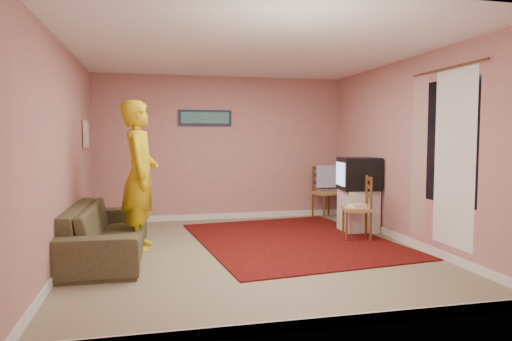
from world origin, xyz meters
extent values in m
plane|color=gray|center=(0.00, 0.00, 0.00)|extent=(5.00, 5.00, 0.00)
cube|color=tan|center=(0.00, 2.50, 1.30)|extent=(4.50, 0.02, 2.60)
cube|color=tan|center=(0.00, -2.50, 1.30)|extent=(4.50, 0.02, 2.60)
cube|color=tan|center=(-2.25, 0.00, 1.30)|extent=(0.02, 5.00, 2.60)
cube|color=tan|center=(2.25, 0.00, 1.30)|extent=(0.02, 5.00, 2.60)
cube|color=white|center=(0.00, 0.00, 2.60)|extent=(4.50, 5.00, 0.02)
cube|color=white|center=(0.00, 2.49, 0.05)|extent=(4.50, 0.02, 0.10)
cube|color=white|center=(0.00, -2.49, 0.05)|extent=(4.50, 0.02, 0.10)
cube|color=white|center=(-2.24, 0.00, 0.05)|extent=(0.02, 5.00, 0.10)
cube|color=white|center=(2.24, 0.00, 0.05)|extent=(0.02, 5.00, 0.10)
cube|color=black|center=(2.24, -0.90, 1.45)|extent=(0.01, 1.10, 1.50)
cube|color=white|center=(2.23, -1.05, 1.25)|extent=(0.01, 0.75, 2.10)
cube|color=beige|center=(2.21, -0.35, 1.25)|extent=(0.01, 0.35, 2.10)
cylinder|color=brown|center=(2.20, -0.90, 2.32)|extent=(0.02, 1.40, 0.02)
cube|color=#141B37|center=(-0.30, 2.47, 1.85)|extent=(0.95, 0.03, 0.28)
cube|color=#285B71|center=(-0.30, 2.45, 1.85)|extent=(0.86, 0.01, 0.20)
cube|color=beige|center=(-2.22, 1.60, 1.55)|extent=(0.03, 0.38, 0.42)
cube|color=silver|center=(-2.20, 1.60, 1.55)|extent=(0.01, 0.30, 0.34)
cube|color=black|center=(0.73, 0.52, 0.01)|extent=(2.95, 3.52, 0.02)
cube|color=silver|center=(1.95, 0.89, 0.34)|extent=(0.53, 0.48, 0.67)
cube|color=black|center=(1.95, 0.89, 0.93)|extent=(0.64, 0.60, 0.51)
cube|color=#8CB2F2|center=(1.65, 0.92, 0.93)|extent=(0.07, 0.43, 0.36)
cube|color=tan|center=(1.93, 2.20, 0.46)|extent=(0.53, 0.51, 0.05)
cube|color=brown|center=(1.93, 2.20, 0.71)|extent=(0.43, 0.16, 0.49)
cube|color=#B5B5BA|center=(1.93, 2.20, 0.52)|extent=(0.35, 0.28, 0.05)
cube|color=#99B6FB|center=(1.93, 2.20, 0.77)|extent=(0.39, 0.05, 0.41)
cube|color=tan|center=(1.69, 0.39, 0.45)|extent=(0.50, 0.52, 0.05)
cube|color=brown|center=(1.69, 0.39, 0.69)|extent=(0.16, 0.42, 0.48)
cube|color=white|center=(1.69, 0.39, 0.50)|extent=(0.26, 0.21, 0.05)
imported|color=brown|center=(-1.80, 0.17, 0.33)|extent=(0.94, 2.27, 0.66)
imported|color=gold|center=(-1.40, 0.51, 1.00)|extent=(0.54, 0.76, 1.99)
camera|label=1|loc=(-1.23, -5.76, 1.50)|focal=32.00mm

